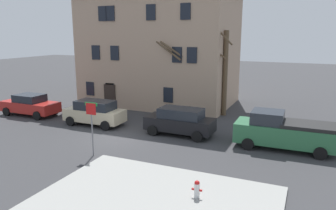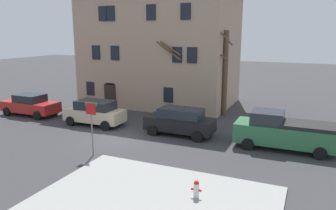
{
  "view_description": "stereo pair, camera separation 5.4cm",
  "coord_description": "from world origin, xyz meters",
  "px_view_note": "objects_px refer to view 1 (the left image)",
  "views": [
    {
      "loc": [
        10.8,
        -16.82,
        6.46
      ],
      "look_at": [
        2.16,
        2.89,
        1.68
      ],
      "focal_mm": 34.92,
      "sensor_mm": 36.0,
      "label": 1
    },
    {
      "loc": [
        10.84,
        -16.79,
        6.46
      ],
      "look_at": [
        2.16,
        2.89,
        1.68
      ],
      "focal_mm": 34.92,
      "sensor_mm": 36.0,
      "label": 2
    }
  ],
  "objects_px": {
    "car_red_sedan": "(30,105)",
    "building_main": "(160,40)",
    "car_beige_wagon": "(95,112)",
    "car_black_wagon": "(180,121)",
    "tree_bare_near": "(176,72)",
    "bicycle_leaning": "(115,103)",
    "pickup_truck_green": "(284,131)",
    "tree_bare_mid": "(224,70)",
    "fire_hydrant": "(197,189)",
    "street_sign_pole": "(92,119)"
  },
  "relations": [
    {
      "from": "tree_bare_mid",
      "to": "car_black_wagon",
      "type": "bearing_deg",
      "value": -101.15
    },
    {
      "from": "pickup_truck_green",
      "to": "bicycle_leaning",
      "type": "relative_size",
      "value": 3.13
    },
    {
      "from": "fire_hydrant",
      "to": "pickup_truck_green",
      "type": "bearing_deg",
      "value": 70.99
    },
    {
      "from": "building_main",
      "to": "street_sign_pole",
      "type": "height_order",
      "value": "building_main"
    },
    {
      "from": "building_main",
      "to": "car_beige_wagon",
      "type": "xyz_separation_m",
      "value": [
        -0.96,
        -9.04,
        -4.91
      ]
    },
    {
      "from": "car_red_sedan",
      "to": "bicycle_leaning",
      "type": "distance_m",
      "value": 7.02
    },
    {
      "from": "car_beige_wagon",
      "to": "fire_hydrant",
      "type": "distance_m",
      "value": 12.48
    },
    {
      "from": "car_beige_wagon",
      "to": "bicycle_leaning",
      "type": "bearing_deg",
      "value": 108.72
    },
    {
      "from": "car_beige_wagon",
      "to": "tree_bare_near",
      "type": "bearing_deg",
      "value": 57.26
    },
    {
      "from": "car_black_wagon",
      "to": "tree_bare_mid",
      "type": "bearing_deg",
      "value": 78.85
    },
    {
      "from": "tree_bare_mid",
      "to": "pickup_truck_green",
      "type": "height_order",
      "value": "tree_bare_mid"
    },
    {
      "from": "car_red_sedan",
      "to": "fire_hydrant",
      "type": "xyz_separation_m",
      "value": [
        16.54,
        -7.58,
        -0.36
      ]
    },
    {
      "from": "tree_bare_mid",
      "to": "bicycle_leaning",
      "type": "distance_m",
      "value": 10.09
    },
    {
      "from": "car_red_sedan",
      "to": "street_sign_pole",
      "type": "relative_size",
      "value": 1.62
    },
    {
      "from": "car_red_sedan",
      "to": "fire_hydrant",
      "type": "relative_size",
      "value": 6.65
    },
    {
      "from": "car_beige_wagon",
      "to": "bicycle_leaning",
      "type": "height_order",
      "value": "car_beige_wagon"
    },
    {
      "from": "car_red_sedan",
      "to": "bicycle_leaning",
      "type": "relative_size",
      "value": 2.7
    },
    {
      "from": "tree_bare_mid",
      "to": "bicycle_leaning",
      "type": "height_order",
      "value": "tree_bare_mid"
    },
    {
      "from": "car_black_wagon",
      "to": "building_main",
      "type": "bearing_deg",
      "value": 121.86
    },
    {
      "from": "building_main",
      "to": "car_black_wagon",
      "type": "height_order",
      "value": "building_main"
    },
    {
      "from": "tree_bare_near",
      "to": "street_sign_pole",
      "type": "relative_size",
      "value": 2.02
    },
    {
      "from": "bicycle_leaning",
      "to": "car_beige_wagon",
      "type": "bearing_deg",
      "value": -71.28
    },
    {
      "from": "tree_bare_near",
      "to": "car_beige_wagon",
      "type": "height_order",
      "value": "tree_bare_near"
    },
    {
      "from": "building_main",
      "to": "car_black_wagon",
      "type": "xyz_separation_m",
      "value": [
        5.44,
        -8.75,
        -4.91
      ]
    },
    {
      "from": "car_red_sedan",
      "to": "pickup_truck_green",
      "type": "bearing_deg",
      "value": -0.1
    },
    {
      "from": "tree_bare_mid",
      "to": "pickup_truck_green",
      "type": "xyz_separation_m",
      "value": [
        5.1,
        -6.25,
        -2.57
      ]
    },
    {
      "from": "tree_bare_near",
      "to": "building_main",
      "type": "bearing_deg",
      "value": 131.69
    },
    {
      "from": "building_main",
      "to": "bicycle_leaning",
      "type": "xyz_separation_m",
      "value": [
        -2.86,
        -3.41,
        -5.46
      ]
    },
    {
      "from": "car_black_wagon",
      "to": "bicycle_leaning",
      "type": "bearing_deg",
      "value": 147.25
    },
    {
      "from": "building_main",
      "to": "pickup_truck_green",
      "type": "xyz_separation_m",
      "value": [
        11.76,
        -8.8,
        -4.81
      ]
    },
    {
      "from": "street_sign_pole",
      "to": "fire_hydrant",
      "type": "bearing_deg",
      "value": -19.28
    },
    {
      "from": "tree_bare_near",
      "to": "pickup_truck_green",
      "type": "relative_size",
      "value": 1.07
    },
    {
      "from": "car_black_wagon",
      "to": "fire_hydrant",
      "type": "relative_size",
      "value": 6.27
    },
    {
      "from": "car_black_wagon",
      "to": "fire_hydrant",
      "type": "xyz_separation_m",
      "value": [
        3.72,
        -7.59,
        -0.43
      ]
    },
    {
      "from": "pickup_truck_green",
      "to": "bicycle_leaning",
      "type": "height_order",
      "value": "pickup_truck_green"
    },
    {
      "from": "tree_bare_near",
      "to": "car_black_wagon",
      "type": "bearing_deg",
      "value": -64.88
    },
    {
      "from": "building_main",
      "to": "pickup_truck_green",
      "type": "bearing_deg",
      "value": -36.81
    },
    {
      "from": "tree_bare_near",
      "to": "car_beige_wagon",
      "type": "distance_m",
      "value": 7.39
    },
    {
      "from": "pickup_truck_green",
      "to": "tree_bare_mid",
      "type": "bearing_deg",
      "value": 129.21
    },
    {
      "from": "pickup_truck_green",
      "to": "fire_hydrant",
      "type": "height_order",
      "value": "pickup_truck_green"
    },
    {
      "from": "tree_bare_near",
      "to": "street_sign_pole",
      "type": "xyz_separation_m",
      "value": [
        -0.3,
        -10.85,
        -1.3
      ]
    },
    {
      "from": "car_beige_wagon",
      "to": "car_black_wagon",
      "type": "height_order",
      "value": "car_beige_wagon"
    },
    {
      "from": "building_main",
      "to": "fire_hydrant",
      "type": "height_order",
      "value": "building_main"
    },
    {
      "from": "tree_bare_mid",
      "to": "fire_hydrant",
      "type": "height_order",
      "value": "tree_bare_mid"
    },
    {
      "from": "bicycle_leaning",
      "to": "car_red_sedan",
      "type": "bearing_deg",
      "value": -130.14
    },
    {
      "from": "tree_bare_near",
      "to": "bicycle_leaning",
      "type": "distance_m",
      "value": 6.42
    },
    {
      "from": "fire_hydrant",
      "to": "street_sign_pole",
      "type": "distance_m",
      "value": 7.2
    },
    {
      "from": "car_red_sedan",
      "to": "building_main",
      "type": "bearing_deg",
      "value": 49.91
    },
    {
      "from": "pickup_truck_green",
      "to": "fire_hydrant",
      "type": "distance_m",
      "value": 8.0
    },
    {
      "from": "tree_bare_mid",
      "to": "pickup_truck_green",
      "type": "relative_size",
      "value": 1.37
    }
  ]
}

